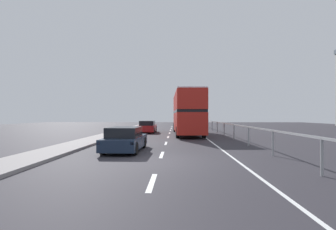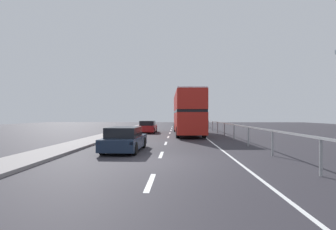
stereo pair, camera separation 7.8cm
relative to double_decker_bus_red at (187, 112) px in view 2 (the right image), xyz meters
name	(u,v)px [view 2 (the right image)]	position (x,y,z in m)	size (l,w,h in m)	color
ground_plane	(159,162)	(-1.82, -14.31, -2.32)	(74.03, 120.00, 0.10)	#2D2A31
near_sidewalk_kerb	(30,158)	(-7.43, -14.31, -2.20)	(2.07, 80.00, 0.14)	gray
lane_paint_markings	(194,140)	(0.27, -5.38, -2.26)	(3.41, 46.00, 0.01)	silver
bridge_side_railing	(234,127)	(3.47, -5.31, -1.27)	(0.10, 42.00, 1.24)	#939598
double_decker_bus_red	(187,112)	(0.00, 0.00, 0.00)	(2.85, 11.17, 4.22)	#B12018
hatchback_car_near	(125,139)	(-3.87, -11.62, -1.64)	(1.88, 4.13, 1.30)	#182539
sedan_car_ahead	(148,127)	(-4.32, 2.39, -1.62)	(1.83, 4.22, 1.34)	maroon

